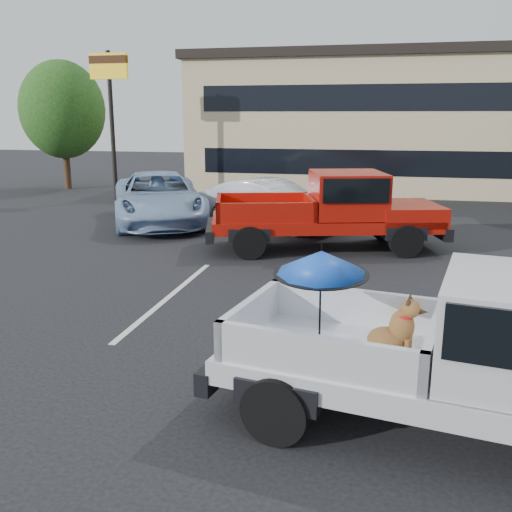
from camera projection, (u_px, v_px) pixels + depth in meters
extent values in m
plane|color=black|center=(306.00, 349.00, 8.73)|extent=(90.00, 90.00, 0.00)
cube|color=silver|center=(169.00, 296.00, 11.26)|extent=(0.12, 5.00, 0.01)
cube|color=silver|center=(492.00, 320.00, 9.99)|extent=(0.12, 5.00, 0.01)
cube|color=#CAB786|center=(408.00, 126.00, 27.47)|extent=(20.00, 8.00, 6.00)
cube|color=black|center=(412.00, 58.00, 26.73)|extent=(20.40, 8.40, 0.40)
cube|color=black|center=(409.00, 164.00, 24.06)|extent=(18.00, 0.08, 1.10)
cube|color=black|center=(413.00, 97.00, 23.42)|extent=(18.00, 0.08, 1.10)
cylinder|color=black|center=(112.00, 127.00, 23.40)|extent=(0.18, 0.18, 6.00)
cube|color=yellow|center=(109.00, 66.00, 22.82)|extent=(1.60, 0.18, 1.00)
cube|color=#381E0C|center=(108.00, 60.00, 22.76)|extent=(1.60, 0.22, 0.30)
cylinder|color=#332114|center=(67.00, 164.00, 27.52)|extent=(0.32, 0.32, 2.42)
ellipsoid|color=#154A17|center=(62.00, 110.00, 26.91)|extent=(3.96, 3.96, 4.55)
cylinder|color=#332114|center=(483.00, 156.00, 29.84)|extent=(0.32, 0.32, 2.86)
ellipsoid|color=#154A17|center=(488.00, 96.00, 29.12)|extent=(4.68, 4.68, 5.38)
cylinder|color=black|center=(277.00, 409.00, 6.19)|extent=(0.80, 0.41, 0.76)
cylinder|color=black|center=(324.00, 348.00, 7.84)|extent=(0.80, 0.41, 0.76)
cube|color=silver|center=(464.00, 379.00, 6.25)|extent=(5.64, 2.83, 0.28)
cube|color=black|center=(237.00, 354.00, 7.32)|extent=(0.52, 1.96, 0.28)
cube|color=black|center=(336.00, 354.00, 6.78)|extent=(2.59, 2.21, 0.10)
cube|color=silver|center=(354.00, 308.00, 7.49)|extent=(2.28, 0.50, 0.50)
cube|color=silver|center=(315.00, 358.00, 5.93)|extent=(2.28, 0.50, 0.50)
cube|color=silver|center=(251.00, 317.00, 7.12)|extent=(0.42, 1.83, 0.50)
cube|color=silver|center=(433.00, 344.00, 6.30)|extent=(0.42, 1.83, 0.50)
ellipsoid|color=brown|center=(387.00, 340.00, 6.67)|extent=(0.52, 0.45, 0.30)
cylinder|color=brown|center=(407.00, 348.00, 6.52)|extent=(0.07, 0.07, 0.23)
cylinder|color=brown|center=(409.00, 344.00, 6.65)|extent=(0.07, 0.07, 0.23)
ellipsoid|color=brown|center=(402.00, 326.00, 6.56)|extent=(0.33, 0.31, 0.41)
cylinder|color=red|center=(404.00, 316.00, 6.52)|extent=(0.20, 0.20, 0.04)
sphere|color=brown|center=(411.00, 309.00, 6.47)|extent=(0.22, 0.22, 0.22)
cone|color=black|center=(422.00, 312.00, 6.43)|extent=(0.17, 0.13, 0.10)
cone|color=black|center=(409.00, 300.00, 6.40)|extent=(0.08, 0.08, 0.11)
cone|color=black|center=(410.00, 297.00, 6.50)|extent=(0.08, 0.08, 0.11)
cylinder|color=brown|center=(372.00, 345.00, 6.75)|extent=(0.27, 0.05, 0.09)
cylinder|color=black|center=(320.00, 308.00, 6.65)|extent=(0.02, 0.10, 1.05)
cone|color=blue|center=(321.00, 263.00, 6.51)|extent=(1.10, 1.12, 0.36)
cylinder|color=black|center=(322.00, 249.00, 6.48)|extent=(0.02, 0.02, 0.10)
cylinder|color=black|center=(321.00, 273.00, 6.55)|extent=(1.10, 1.10, 0.09)
cylinder|color=black|center=(249.00, 243.00, 14.12)|extent=(0.88, 0.51, 0.83)
cylinder|color=black|center=(247.00, 227.00, 16.07)|extent=(0.88, 0.51, 0.83)
cylinder|color=black|center=(406.00, 241.00, 14.30)|extent=(0.88, 0.51, 0.83)
cylinder|color=black|center=(384.00, 226.00, 16.25)|extent=(0.88, 0.51, 0.83)
cube|color=#A81209|center=(324.00, 222.00, 15.11)|extent=(6.23, 3.58, 0.31)
cube|color=#A81209|center=(406.00, 213.00, 15.16)|extent=(2.14, 2.46, 0.50)
cube|color=black|center=(435.00, 228.00, 15.29)|extent=(0.78, 2.12, 0.33)
cube|color=black|center=(211.00, 230.00, 15.02)|extent=(0.76, 2.12, 0.31)
cube|color=#A81209|center=(347.00, 194.00, 14.96)|extent=(2.27, 2.42, 1.15)
cube|color=black|center=(348.00, 186.00, 14.91)|extent=(2.14, 2.48, 0.60)
cube|color=black|center=(264.00, 220.00, 15.02)|extent=(2.95, 2.60, 0.11)
cube|color=#A81209|center=(262.00, 202.00, 15.87)|extent=(2.45, 0.77, 0.55)
cube|color=#A81209|center=(267.00, 214.00, 14.02)|extent=(2.45, 0.77, 0.55)
cube|color=#A81209|center=(219.00, 208.00, 14.89)|extent=(0.64, 1.97, 0.55)
cube|color=#A81209|center=(310.00, 207.00, 15.00)|extent=(0.64, 1.97, 0.55)
imported|color=silver|center=(271.00, 204.00, 17.96)|extent=(4.89, 3.25, 1.53)
imported|color=#87A6CA|center=(159.00, 198.00, 18.76)|extent=(5.10, 6.61, 1.67)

